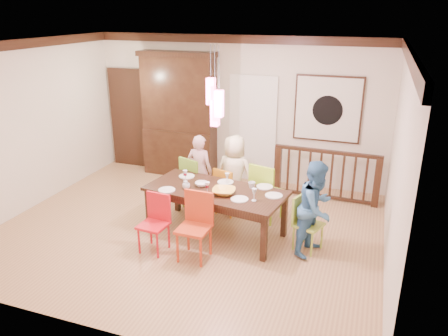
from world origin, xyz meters
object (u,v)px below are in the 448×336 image
(chair_far_left, at_px, (197,178))
(chair_end_right, at_px, (309,220))
(dining_table, at_px, (216,194))
(balustrade, at_px, (326,174))
(person_far_left, at_px, (200,171))
(person_far_mid, at_px, (234,174))
(person_end_right, at_px, (316,208))
(china_hutch, at_px, (179,115))

(chair_far_left, bearing_deg, chair_end_right, 179.53)
(dining_table, bearing_deg, chair_end_right, 7.58)
(balustrade, relative_size, person_far_left, 1.47)
(chair_end_right, relative_size, person_far_mid, 0.60)
(chair_end_right, bearing_deg, person_far_left, 86.57)
(dining_table, relative_size, person_far_left, 1.72)
(person_far_left, bearing_deg, dining_table, 130.09)
(chair_far_left, height_order, person_end_right, person_end_right)
(chair_far_left, height_order, chair_end_right, chair_far_left)
(person_far_left, bearing_deg, person_far_mid, -176.99)
(chair_end_right, bearing_deg, person_far_mid, 78.29)
(chair_far_left, xyz_separation_m, person_end_right, (2.22, -0.88, 0.16))
(chair_far_left, bearing_deg, china_hutch, -34.78)
(chair_far_left, bearing_deg, person_far_mid, -153.56)
(balustrade, xyz_separation_m, person_far_mid, (-1.44, -1.03, 0.19))
(dining_table, bearing_deg, chair_far_left, 137.56)
(balustrade, bearing_deg, person_far_mid, -142.31)
(chair_far_left, relative_size, person_end_right, 0.68)
(person_end_right, bearing_deg, chair_far_left, 88.86)
(china_hutch, height_order, person_far_mid, china_hutch)
(balustrade, relative_size, person_far_mid, 1.41)
(person_far_left, relative_size, person_end_right, 0.94)
(chair_far_left, relative_size, china_hutch, 0.37)
(balustrade, distance_m, person_end_right, 1.99)
(balustrade, distance_m, person_far_left, 2.33)
(chair_end_right, distance_m, person_end_right, 0.25)
(person_far_left, height_order, person_far_mid, person_far_mid)
(china_hutch, distance_m, person_far_left, 1.81)
(chair_far_left, relative_size, chair_end_right, 1.15)
(china_hutch, bearing_deg, chair_far_left, -55.81)
(chair_far_left, height_order, person_far_mid, person_far_mid)
(chair_end_right, relative_size, china_hutch, 0.32)
(chair_end_right, xyz_separation_m, person_far_mid, (-1.44, 0.90, 0.21))
(chair_far_left, distance_m, person_end_right, 2.39)
(china_hutch, bearing_deg, person_far_left, -53.38)
(dining_table, distance_m, person_far_left, 1.11)
(person_far_left, distance_m, person_end_right, 2.39)
(chair_end_right, relative_size, person_far_left, 0.63)
(chair_far_left, height_order, china_hutch, china_hutch)
(dining_table, height_order, person_far_left, person_far_left)
(china_hutch, height_order, person_end_right, china_hutch)
(chair_far_left, distance_m, chair_end_right, 2.28)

